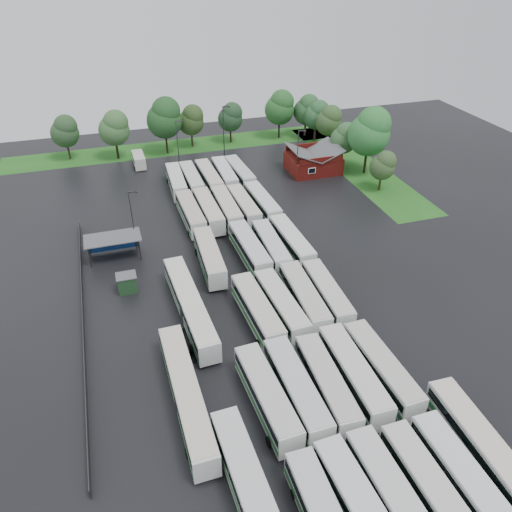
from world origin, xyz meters
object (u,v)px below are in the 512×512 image
object	(u,v)px
artic_bus_west_a	(257,509)
minibus	(139,160)
brick_building	(313,163)
artic_bus_east	(499,470)

from	to	relation	value
artic_bus_west_a	minibus	world-z (taller)	artic_bus_west_a
artic_bus_west_a	brick_building	bearing A→B (deg)	61.35
brick_building	artic_bus_west_a	xyz separation A→B (m)	(-33.07, -65.95, 0.07)
artic_bus_west_a	artic_bus_east	xyz separation A→B (m)	(21.20, -3.10, 0.02)
artic_bus_west_a	minibus	bearing A→B (deg)	88.46
artic_bus_west_a	artic_bus_east	bearing A→B (deg)	-10.34
artic_bus_west_a	minibus	xyz separation A→B (m)	(-0.66, 79.30, -0.47)
minibus	brick_building	bearing A→B (deg)	-22.39
artic_bus_east	minibus	xyz separation A→B (m)	(-21.86, 82.40, -0.49)
brick_building	artic_bus_east	xyz separation A→B (m)	(-11.86, -69.05, 0.09)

